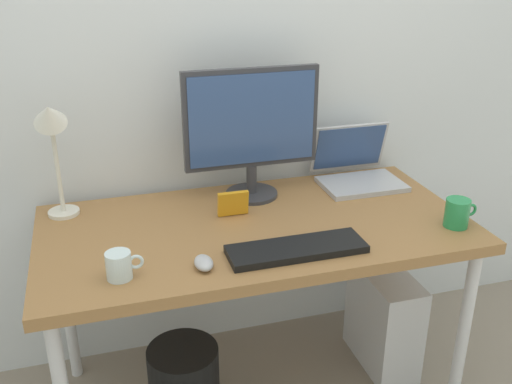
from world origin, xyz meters
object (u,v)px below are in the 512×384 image
at_px(photo_frame, 233,203).
at_px(computer_tower, 384,319).
at_px(keyboard, 297,249).
at_px(coffee_mug, 457,213).
at_px(laptop, 356,168).
at_px(desk_lamp, 52,133).
at_px(wastebasket, 184,383).
at_px(desk, 256,239).
at_px(glass_cup, 120,265).
at_px(monitor, 252,126).
at_px(mouse, 204,263).

relative_size(photo_frame, computer_tower, 0.26).
distance_m(keyboard, coffee_mug, 0.59).
height_order(laptop, coffee_mug, laptop).
distance_m(desk_lamp, wastebasket, 1.01).
height_order(desk, coffee_mug, coffee_mug).
height_order(desk_lamp, computer_tower, desk_lamp).
relative_size(glass_cup, wastebasket, 0.37).
bearing_deg(monitor, photo_frame, -126.43).
distance_m(desk, coffee_mug, 0.70).
bearing_deg(photo_frame, desk_lamp, 165.13).
height_order(monitor, glass_cup, monitor).
bearing_deg(glass_cup, photo_frame, 36.82).
relative_size(monitor, computer_tower, 1.21).
height_order(glass_cup, wastebasket, glass_cup).
distance_m(monitor, wastebasket, 0.98).
xyz_separation_m(desk_lamp, keyboard, (0.71, -0.47, -0.30)).
relative_size(coffee_mug, photo_frame, 1.08).
relative_size(monitor, wastebasket, 1.69).
bearing_deg(wastebasket, glass_cup, -135.67).
bearing_deg(laptop, glass_cup, -153.59).
bearing_deg(monitor, laptop, 2.46).
xyz_separation_m(mouse, computer_tower, (0.80, 0.27, -0.55)).
xyz_separation_m(desk_lamp, computer_tower, (1.20, -0.21, -0.85)).
bearing_deg(keyboard, mouse, -178.06).
relative_size(mouse, coffee_mug, 0.76).
xyz_separation_m(mouse, glass_cup, (-0.24, 0.01, 0.02)).
relative_size(laptop, glass_cup, 2.91).
height_order(monitor, laptop, monitor).
bearing_deg(keyboard, wastebasket, 151.85).
bearing_deg(glass_cup, keyboard, -0.30).
relative_size(desk, coffee_mug, 12.54).
xyz_separation_m(glass_cup, computer_tower, (1.04, 0.26, -0.58)).
distance_m(desk, glass_cup, 0.54).
bearing_deg(desk, wastebasket, -171.65).
xyz_separation_m(desk, monitor, (0.05, 0.24, 0.34)).
relative_size(desk_lamp, coffee_mug, 3.75).
bearing_deg(wastebasket, desk, 8.35).
bearing_deg(monitor, desk, -102.65).
distance_m(keyboard, computer_tower, 0.78).
relative_size(desk, monitor, 2.92).
bearing_deg(photo_frame, coffee_mug, -22.65).
bearing_deg(monitor, coffee_mug, -36.92).
bearing_deg(photo_frame, computer_tower, -4.94).
distance_m(mouse, glass_cup, 0.25).
bearing_deg(desk, glass_cup, -154.50).
bearing_deg(desk, laptop, 27.28).
bearing_deg(photo_frame, monitor, 53.57).
xyz_separation_m(desk_lamp, photo_frame, (0.58, -0.15, -0.27)).
height_order(desk, wastebasket, desk).
height_order(desk_lamp, mouse, desk_lamp).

